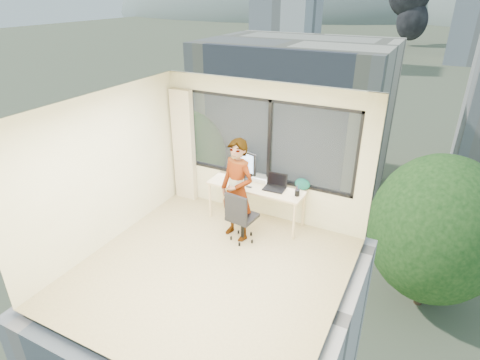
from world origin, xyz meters
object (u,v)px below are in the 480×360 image
Objects in this scene: monitor at (243,165)px; person at (237,190)px; chair at (242,215)px; game_console at (261,178)px; desk at (256,203)px; handbag at (302,184)px; laptop at (274,183)px.

person is at bearing -53.37° from monitor.
game_console is at bearing 101.36° from chair.
monitor is 2.03× the size of game_console.
desk is 0.96m from handbag.
chair is at bearing -84.13° from game_console.
laptop is 0.50m from handbag.
monitor is at bearing -161.74° from handbag.
laptop reaches higher than desk.
monitor is 0.70m from laptop.
monitor is 1.14m from handbag.
game_console is at bearing 145.89° from laptop.
person is 6.51× the size of handbag.
desk is 6.39× the size of handbag.
game_console is at bearing 101.31° from person.
desk is at bearing 0.84° from monitor.
monitor is (-0.38, 0.78, 0.56)m from chair.
game_console is (0.30, 0.15, -0.27)m from monitor.
handbag is (0.80, 0.23, 0.48)m from desk.
handbag is (1.12, 0.14, -0.20)m from monitor.
monitor is at bearing 170.76° from laptop.
laptop is at bearing -142.46° from handbag.
game_console is at bearing 44.50° from monitor.
laptop reaches higher than handbag.
chair is 0.98m from game_console.
person is at bearing 159.94° from chair.
desk is 1.82× the size of chair.
laptop is at bearing -31.19° from game_console.
handbag reaches higher than desk.
handbag is (0.88, 0.85, -0.06)m from person.
desk is 0.69m from chair.
desk is 0.61m from laptop.
desk is 0.98× the size of person.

